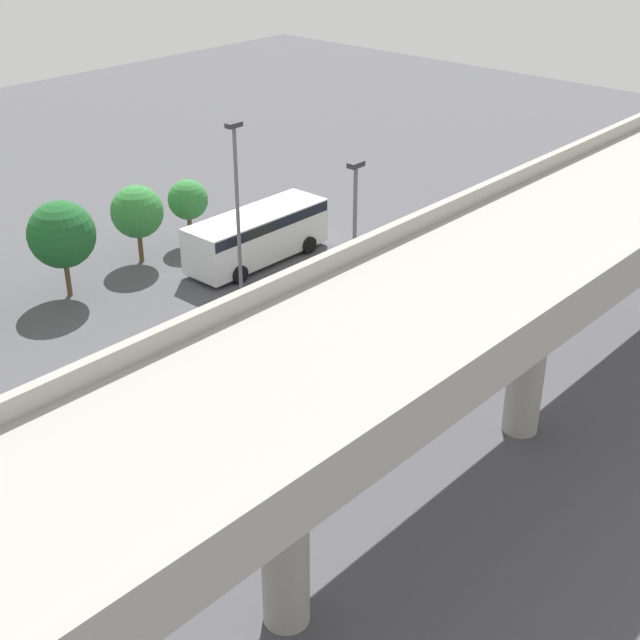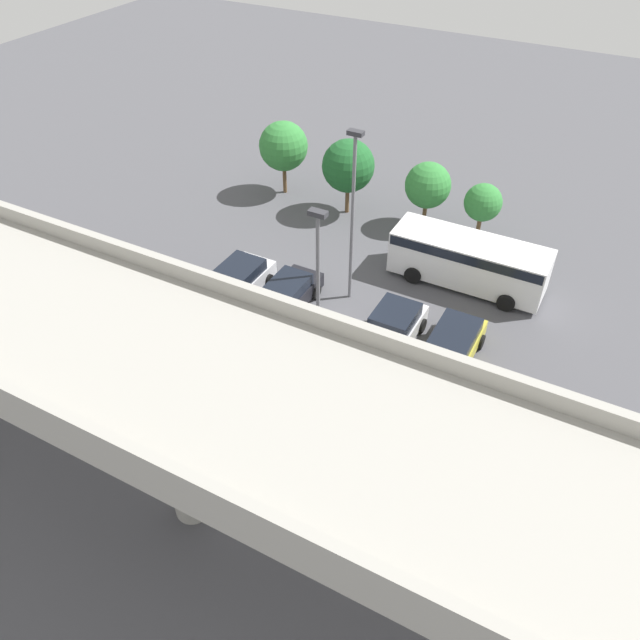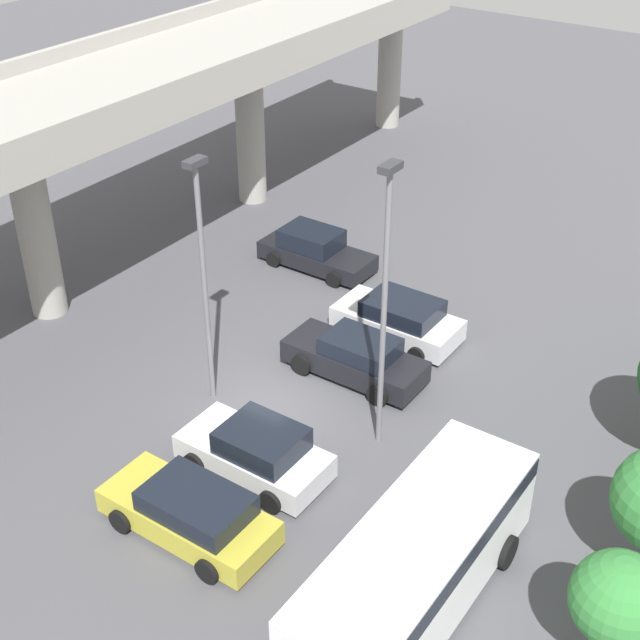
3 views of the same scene
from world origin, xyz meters
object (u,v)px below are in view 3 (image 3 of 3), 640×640
object	(u,v)px
lamp_post_mid_lot	(203,266)
tree_front_left	(619,600)
parked_car_4	(315,250)
shuttle_bus	(416,561)
parked_car_3	(399,319)
lamp_post_near_aisle	(385,292)
parked_car_0	(191,513)
parked_car_1	(256,452)
parked_car_2	(356,358)

from	to	relation	value
lamp_post_mid_lot	tree_front_left	size ratio (longest dim) A/B	2.32
parked_car_4	shuttle_bus	size ratio (longest dim) A/B	0.59
parked_car_4	parked_car_3	bearing A→B (deg)	-25.87
parked_car_4	tree_front_left	distance (m)	19.77
parked_car_4	lamp_post_near_aisle	size ratio (longest dim) A/B	0.53
shuttle_bus	tree_front_left	world-z (taller)	tree_front_left
parked_car_0	parked_car_3	bearing A→B (deg)	-88.25
parked_car_4	shuttle_bus	bearing A→B (deg)	-47.26
parked_car_4	lamp_post_mid_lot	size ratio (longest dim) A/B	0.58
lamp_post_near_aisle	parked_car_3	bearing A→B (deg)	24.56
parked_car_3	lamp_post_near_aisle	bearing A→B (deg)	114.56
parked_car_1	tree_front_left	xyz separation A→B (m)	(-0.87, -10.24, 1.62)
lamp_post_near_aisle	lamp_post_mid_lot	bearing A→B (deg)	101.75
shuttle_bus	lamp_post_near_aisle	size ratio (longest dim) A/B	0.90
parked_car_3	shuttle_bus	xyz separation A→B (m)	(-9.89, -6.22, 0.79)
parked_car_3	parked_car_4	distance (m)	5.89
parked_car_4	lamp_post_near_aisle	distance (m)	11.68
parked_car_0	lamp_post_near_aisle	bearing A→B (deg)	-108.55
parked_car_0	parked_car_3	distance (m)	11.10
parked_car_2	parked_car_3	distance (m)	2.79
parked_car_4	shuttle_bus	world-z (taller)	shuttle_bus
parked_car_1	parked_car_4	xyz separation A→B (m)	(10.87, 5.58, -0.04)
parked_car_1	parked_car_2	xyz separation A→B (m)	(5.51, 0.24, -0.03)
parked_car_4	shuttle_bus	xyz separation A→B (m)	(-12.46, -11.51, 0.80)
lamp_post_near_aisle	parked_car_0	bearing A→B (deg)	161.45
parked_car_1	shuttle_bus	size ratio (longest dim) A/B	0.55
parked_car_2	shuttle_bus	world-z (taller)	shuttle_bus
parked_car_1	parked_car_2	distance (m)	5.51
shuttle_bus	lamp_post_near_aisle	bearing A→B (deg)	-140.90
parked_car_3	shuttle_bus	bearing A→B (deg)	122.15
shuttle_bus	parked_car_2	bearing A→B (deg)	-138.97
parked_car_1	tree_front_left	bearing A→B (deg)	175.17
lamp_post_near_aisle	tree_front_left	xyz separation A→B (m)	(-4.04, -8.18, -2.68)
lamp_post_mid_lot	tree_front_left	distance (m)	14.10
parked_car_2	parked_car_4	bearing A→B (deg)	-45.13
tree_front_left	parked_car_1	bearing A→B (deg)	85.17
lamp_post_near_aisle	lamp_post_mid_lot	size ratio (longest dim) A/B	1.09
parked_car_3	shuttle_bus	size ratio (longest dim) A/B	0.56
parked_car_1	parked_car_2	size ratio (longest dim) A/B	0.92
tree_front_left	lamp_post_mid_lot	bearing A→B (deg)	77.91
shuttle_bus	tree_front_left	distance (m)	4.45
parked_car_1	shuttle_bus	bearing A→B (deg)	165.01
parked_car_1	lamp_post_near_aisle	size ratio (longest dim) A/B	0.50
parked_car_2	lamp_post_near_aisle	xyz separation A→B (m)	(-2.33, -2.30, 4.33)
parked_car_2	parked_car_3	bearing A→B (deg)	-89.16
parked_car_1	lamp_post_near_aisle	xyz separation A→B (m)	(3.18, -2.06, 4.30)
parked_car_2	shuttle_bus	bearing A→B (deg)	131.03
parked_car_0	lamp_post_near_aisle	world-z (taller)	lamp_post_near_aisle
parked_car_2	parked_car_4	size ratio (longest dim) A/B	1.02
parked_car_1	lamp_post_mid_lot	world-z (taller)	lamp_post_mid_lot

